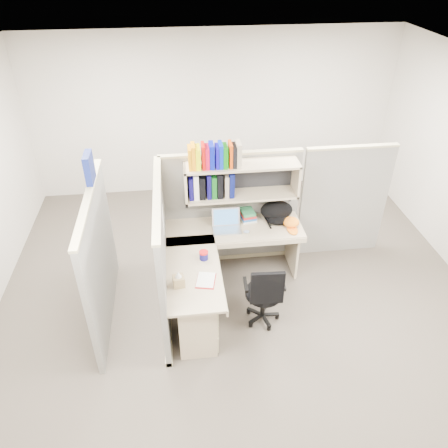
{
  "coord_description": "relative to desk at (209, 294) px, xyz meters",
  "views": [
    {
      "loc": [
        -0.68,
        -3.96,
        3.88
      ],
      "look_at": [
        -0.17,
        0.25,
        1.02
      ],
      "focal_mm": 35.0,
      "sensor_mm": 36.0,
      "label": 1
    }
  ],
  "objects": [
    {
      "name": "book_stack",
      "position": [
        0.61,
        1.05,
        0.35
      ],
      "size": [
        0.23,
        0.28,
        0.12
      ],
      "primitive_type": null,
      "rotation": [
        0.0,
        0.0,
        0.15
      ],
      "color": "slate",
      "rests_on": "desk"
    },
    {
      "name": "laptop",
      "position": [
        0.31,
        0.82,
        0.42
      ],
      "size": [
        0.36,
        0.36,
        0.25
      ],
      "primitive_type": null,
      "rotation": [
        0.0,
        0.0,
        -0.02
      ],
      "color": "silver",
      "rests_on": "desk"
    },
    {
      "name": "room_shell",
      "position": [
        0.41,
        0.29,
        1.18
      ],
      "size": [
        6.0,
        6.0,
        6.0
      ],
      "color": "#BCB5AA",
      "rests_on": "ground"
    },
    {
      "name": "mouse",
      "position": [
        0.55,
        0.74,
        0.31
      ],
      "size": [
        0.09,
        0.08,
        0.03
      ],
      "primitive_type": "ellipsoid",
      "rotation": [
        0.0,
        0.0,
        -0.32
      ],
      "color": "#8397BA",
      "rests_on": "desk"
    },
    {
      "name": "loose_paper",
      "position": [
        -0.04,
        -0.09,
        0.29
      ],
      "size": [
        0.24,
        0.28,
        0.0
      ],
      "primitive_type": null,
      "rotation": [
        0.0,
        0.0,
        -0.22
      ],
      "color": "white",
      "rests_on": "desk"
    },
    {
      "name": "tissue_box",
      "position": [
        -0.33,
        -0.14,
        0.39
      ],
      "size": [
        0.13,
        0.13,
        0.19
      ],
      "primitive_type": null,
      "rotation": [
        0.0,
        0.0,
        0.14
      ],
      "color": "tan",
      "rests_on": "desk"
    },
    {
      "name": "task_chair",
      "position": [
        0.62,
        -0.09,
        -0.12
      ],
      "size": [
        0.47,
        0.44,
        0.89
      ],
      "color": "black",
      "rests_on": "ground"
    },
    {
      "name": "ground",
      "position": [
        0.41,
        0.29,
        -0.44
      ],
      "size": [
        6.0,
        6.0,
        0.0
      ],
      "primitive_type": "plane",
      "color": "#3D372F",
      "rests_on": "ground"
    },
    {
      "name": "snack_canister",
      "position": [
        -0.03,
        0.27,
        0.35
      ],
      "size": [
        0.11,
        0.11,
        0.1
      ],
      "color": "#120F5C",
      "rests_on": "desk"
    },
    {
      "name": "desk",
      "position": [
        0.0,
        0.0,
        0.0
      ],
      "size": [
        1.74,
        1.75,
        0.73
      ],
      "color": "tan",
      "rests_on": "ground"
    },
    {
      "name": "backpack",
      "position": [
        0.99,
        0.96,
        0.42
      ],
      "size": [
        0.48,
        0.41,
        0.25
      ],
      "primitive_type": null,
      "rotation": [
        0.0,
        0.0,
        -0.21
      ],
      "color": "black",
      "rests_on": "desk"
    },
    {
      "name": "cubicle",
      "position": [
        0.04,
        0.74,
        0.47
      ],
      "size": [
        3.79,
        1.84,
        1.95
      ],
      "color": "#62625D",
      "rests_on": "ground"
    },
    {
      "name": "orange_cap",
      "position": [
        1.14,
        0.82,
        0.35
      ],
      "size": [
        0.22,
        0.25,
        0.11
      ],
      "primitive_type": null,
      "rotation": [
        0.0,
        0.0,
        -0.06
      ],
      "color": "orange",
      "rests_on": "desk"
    },
    {
      "name": "paper_cup",
      "position": [
        0.38,
        0.98,
        0.34
      ],
      "size": [
        0.08,
        0.08,
        0.1
      ],
      "primitive_type": "cylinder",
      "rotation": [
        0.0,
        0.0,
        -0.16
      ],
      "color": "silver",
      "rests_on": "desk"
    }
  ]
}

